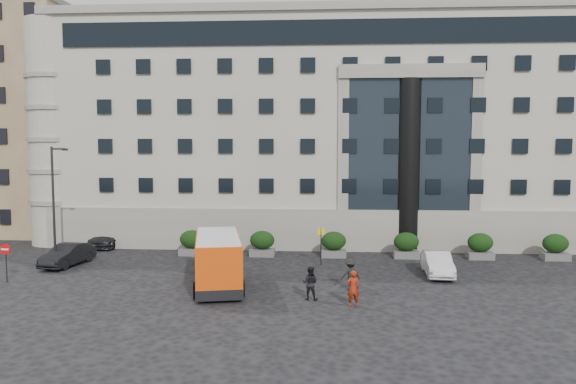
% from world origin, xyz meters
% --- Properties ---
extents(ground, '(120.00, 120.00, 0.00)m').
position_xyz_m(ground, '(0.00, 0.00, 0.00)').
color(ground, black).
rests_on(ground, ground).
extents(civic_building, '(44.00, 24.00, 18.00)m').
position_xyz_m(civic_building, '(6.00, 22.00, 9.00)').
color(civic_building, '#A49E91').
rests_on(civic_building, ground).
extents(entrance_column, '(1.80, 1.80, 13.00)m').
position_xyz_m(entrance_column, '(12.00, 10.30, 6.50)').
color(entrance_column, black).
rests_on(entrance_column, ground).
extents(apartment_near, '(14.00, 14.00, 20.00)m').
position_xyz_m(apartment_near, '(-24.00, 20.00, 10.00)').
color(apartment_near, '#83674C').
rests_on(apartment_near, ground).
extents(apartment_far, '(13.00, 13.00, 22.00)m').
position_xyz_m(apartment_far, '(-27.00, 38.00, 11.00)').
color(apartment_far, brown).
rests_on(apartment_far, ground).
extents(hedge_a, '(1.80, 1.26, 1.84)m').
position_xyz_m(hedge_a, '(-4.00, 7.80, 0.93)').
color(hedge_a, '#555553').
rests_on(hedge_a, ground).
extents(hedge_b, '(1.80, 1.26, 1.84)m').
position_xyz_m(hedge_b, '(1.20, 7.80, 0.93)').
color(hedge_b, '#555553').
rests_on(hedge_b, ground).
extents(hedge_c, '(1.80, 1.26, 1.84)m').
position_xyz_m(hedge_c, '(6.40, 7.80, 0.93)').
color(hedge_c, '#555553').
rests_on(hedge_c, ground).
extents(hedge_d, '(1.80, 1.26, 1.84)m').
position_xyz_m(hedge_d, '(11.60, 7.80, 0.93)').
color(hedge_d, '#555553').
rests_on(hedge_d, ground).
extents(hedge_e, '(1.80, 1.26, 1.84)m').
position_xyz_m(hedge_e, '(16.80, 7.80, 0.93)').
color(hedge_e, '#555553').
rests_on(hedge_e, ground).
extents(hedge_f, '(1.80, 1.26, 1.84)m').
position_xyz_m(hedge_f, '(22.00, 7.80, 0.93)').
color(hedge_f, '#555553').
rests_on(hedge_f, ground).
extents(street_lamp, '(1.16, 0.18, 8.00)m').
position_xyz_m(street_lamp, '(-11.94, 3.00, 4.37)').
color(street_lamp, '#262628').
rests_on(street_lamp, ground).
extents(bus_stop_sign, '(0.50, 0.08, 2.52)m').
position_xyz_m(bus_stop_sign, '(5.50, 5.00, 1.73)').
color(bus_stop_sign, '#262628').
rests_on(bus_stop_sign, ground).
extents(no_entry_sign, '(0.64, 0.16, 2.32)m').
position_xyz_m(no_entry_sign, '(-13.00, -1.04, 1.65)').
color(no_entry_sign, '#262628').
rests_on(no_entry_sign, ground).
extents(minibus, '(3.89, 7.48, 2.97)m').
position_xyz_m(minibus, '(-0.33, -1.17, 1.64)').
color(minibus, '#E5460A').
rests_on(minibus, ground).
extents(red_truck, '(3.12, 5.73, 2.94)m').
position_xyz_m(red_truck, '(-14.53, 13.98, 1.51)').
color(red_truck, '#9A1D0B').
rests_on(red_truck, ground).
extents(parked_car_b, '(2.28, 4.66, 1.47)m').
position_xyz_m(parked_car_b, '(-11.50, 3.67, 0.73)').
color(parked_car_b, black).
rests_on(parked_car_b, ground).
extents(parked_car_c, '(2.11, 5.05, 1.46)m').
position_xyz_m(parked_car_c, '(-11.50, 10.99, 0.73)').
color(parked_car_c, black).
rests_on(parked_car_c, ground).
extents(parked_car_d, '(2.59, 4.70, 1.25)m').
position_xyz_m(parked_car_d, '(-14.55, 15.94, 0.62)').
color(parked_car_d, black).
rests_on(parked_car_d, ground).
extents(white_taxi, '(1.71, 4.48, 1.46)m').
position_xyz_m(white_taxi, '(12.78, 2.51, 0.73)').
color(white_taxi, silver).
rests_on(white_taxi, ground).
extents(pedestrian_a, '(0.75, 0.58, 1.84)m').
position_xyz_m(pedestrian_a, '(7.19, -4.54, 0.92)').
color(pedestrian_a, maroon).
rests_on(pedestrian_a, ground).
extents(pedestrian_b, '(0.97, 0.82, 1.78)m').
position_xyz_m(pedestrian_b, '(5.00, -3.46, 0.89)').
color(pedestrian_b, black).
rests_on(pedestrian_b, ground).
extents(pedestrian_c, '(1.28, 0.97, 1.75)m').
position_xyz_m(pedestrian_c, '(7.20, -1.36, 0.88)').
color(pedestrian_c, black).
rests_on(pedestrian_c, ground).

